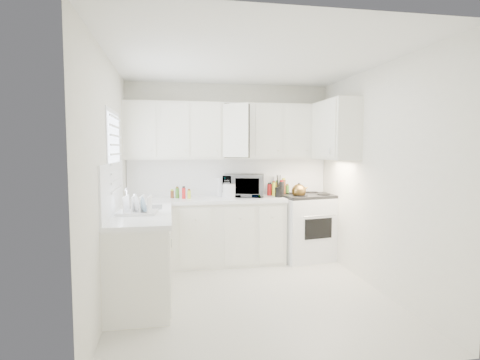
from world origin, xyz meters
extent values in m
plane|color=silver|center=(0.00, 0.00, 0.00)|extent=(3.20, 3.20, 0.00)
plane|color=white|center=(0.00, 0.00, 2.60)|extent=(3.20, 3.20, 0.00)
plane|color=white|center=(0.00, 1.60, 1.30)|extent=(3.00, 0.00, 3.00)
plane|color=white|center=(0.00, -1.60, 1.30)|extent=(3.00, 0.00, 3.00)
plane|color=white|center=(-1.50, 0.00, 1.30)|extent=(0.00, 3.20, 3.20)
plane|color=white|center=(1.50, 0.00, 1.30)|extent=(0.00, 3.20, 3.20)
cube|color=white|center=(-0.39, 1.29, 0.93)|extent=(2.24, 0.64, 0.05)
cube|color=white|center=(-1.19, 0.20, 0.93)|extent=(0.64, 1.62, 0.05)
cube|color=white|center=(0.00, 1.59, 1.23)|extent=(2.98, 0.02, 0.55)
cube|color=white|center=(-1.49, 0.20, 1.23)|extent=(0.02, 1.60, 0.55)
imported|color=gray|center=(0.18, 1.39, 1.15)|extent=(0.65, 0.46, 0.40)
cylinder|color=white|center=(-0.15, 1.52, 1.08)|extent=(0.12, 0.12, 0.27)
cylinder|color=brown|center=(-0.85, 1.42, 1.02)|extent=(0.06, 0.06, 0.13)
cylinder|color=#437E2A|center=(-0.78, 1.33, 1.02)|extent=(0.06, 0.06, 0.13)
cylinder|color=red|center=(-0.70, 1.42, 1.02)|extent=(0.06, 0.06, 0.13)
cylinder|color=#D9ED37|center=(-0.62, 1.33, 1.02)|extent=(0.06, 0.06, 0.13)
cylinder|color=red|center=(0.58, 1.46, 1.05)|extent=(0.06, 0.06, 0.19)
cylinder|color=#D9ED37|center=(0.64, 1.40, 1.05)|extent=(0.06, 0.06, 0.19)
cylinder|color=brown|center=(0.69, 1.46, 1.05)|extent=(0.06, 0.06, 0.19)
cylinder|color=black|center=(0.74, 1.40, 1.05)|extent=(0.06, 0.06, 0.19)
cylinder|color=brown|center=(0.80, 1.46, 1.05)|extent=(0.06, 0.06, 0.19)
cylinder|color=#437E2A|center=(0.85, 1.40, 1.05)|extent=(0.06, 0.06, 0.19)
camera|label=1|loc=(-0.88, -4.14, 1.65)|focal=28.95mm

